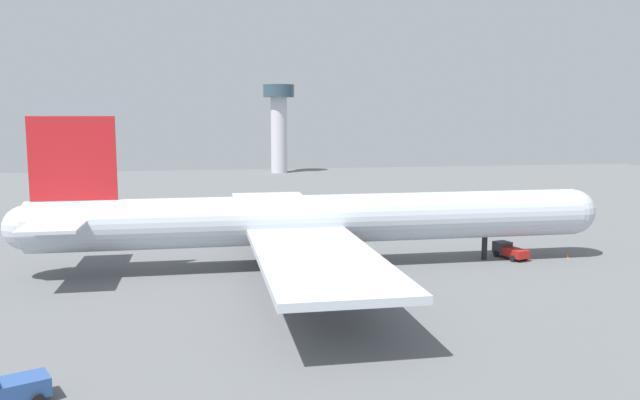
{
  "coord_description": "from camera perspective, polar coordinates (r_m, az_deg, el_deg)",
  "views": [
    {
      "loc": [
        -14.1,
        -76.19,
        18.51
      ],
      "look_at": [
        0.0,
        0.0,
        8.29
      ],
      "focal_mm": 36.14,
      "sensor_mm": 36.0,
      "label": 1
    }
  ],
  "objects": [
    {
      "name": "pushback_tractor",
      "position": [
        47.44,
        -26.03,
        -14.87
      ],
      "size": [
        5.35,
        4.04,
        1.92
      ],
      "color": "#2D5193",
      "rests_on": "ground_plane"
    },
    {
      "name": "maintenance_van",
      "position": [
        101.37,
        -17.12,
        -2.75
      ],
      "size": [
        2.68,
        4.21,
        1.96
      ],
      "color": "#333338",
      "rests_on": "ground_plane"
    },
    {
      "name": "safety_cone_nose",
      "position": [
        90.55,
        21.05,
        -4.58
      ],
      "size": [
        0.45,
        0.45,
        0.65
      ],
      "primitive_type": "cone",
      "color": "orange",
      "rests_on": "ground_plane"
    },
    {
      "name": "control_tower",
      "position": [
        208.75,
        -3.66,
        7.18
      ],
      "size": [
        9.93,
        9.93,
        28.2
      ],
      "color": "silver",
      "rests_on": "ground_plane"
    },
    {
      "name": "cargo_airplane",
      "position": [
        78.4,
        -0.43,
        -1.79
      ],
      "size": [
        72.89,
        65.57,
        18.41
      ],
      "color": "silver",
      "rests_on": "ground_plane"
    },
    {
      "name": "ground_plane",
      "position": [
        79.66,
        0.0,
        -5.92
      ],
      "size": [
        291.56,
        291.56,
        0.0
      ],
      "primitive_type": "plane",
      "color": "slate"
    },
    {
      "name": "baggage_tug",
      "position": [
        87.62,
        16.42,
        -4.32
      ],
      "size": [
        3.27,
        5.41,
        1.95
      ],
      "color": "#333338",
      "rests_on": "ground_plane"
    },
    {
      "name": "fuel_truck",
      "position": [
        120.89,
        17.81,
        -1.1
      ],
      "size": [
        3.45,
        5.68,
        2.18
      ],
      "color": "#333338",
      "rests_on": "ground_plane"
    },
    {
      "name": "catering_truck",
      "position": [
        114.9,
        -8.11,
        -1.25
      ],
      "size": [
        3.57,
        4.31,
        2.27
      ],
      "color": "#333338",
      "rests_on": "ground_plane"
    }
  ]
}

